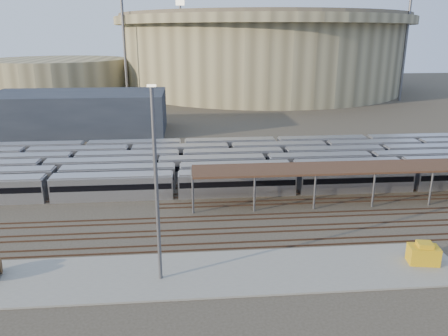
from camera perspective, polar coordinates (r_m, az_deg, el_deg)
The scene contains 13 objects.
ground at distance 60.63m, azimuth 3.60°, elevation -6.09°, with size 420.00×420.00×0.00m, color #383026.
apron at distance 46.74m, azimuth 0.16°, elevation -13.49°, with size 50.00×9.00×0.20m, color gray.
subway_trains at distance 78.29m, azimuth 6.44°, elevation 0.68°, with size 121.82×23.90×3.60m.
inspection_shed at distance 69.16m, azimuth 21.50°, elevation 0.07°, with size 60.30×6.00×5.30m.
empty_tracks at distance 56.10m, azimuth 4.37°, elevation -8.02°, with size 170.00×9.62×0.18m.
stadium at distance 198.03m, azimuth 4.91°, elevation 15.02°, with size 124.00×124.00×32.50m.
secondary_arena at distance 192.75m, azimuth -20.88°, elevation 11.10°, with size 56.00×56.00×14.00m, color #968C65.
service_building at distance 114.70m, azimuth -18.38°, elevation 6.85°, with size 42.00×20.00×10.00m, color #1E232D.
floodlight_0 at distance 166.41m, azimuth -12.90°, elevation 15.69°, with size 4.00×1.00×38.40m.
floodlight_2 at distance 173.85m, azimuth 22.66°, elevation 14.89°, with size 4.00×1.00×38.40m.
floodlight_3 at distance 215.03m, azimuth -5.63°, elevation 16.29°, with size 4.00×1.00×38.40m.
yard_light_pole at distance 41.89m, azimuth -8.82°, elevation -2.49°, with size 0.80×0.36×19.43m.
yellow_equipment at distance 52.43m, azimuth 24.58°, elevation -10.26°, with size 3.09×1.93×1.93m, color #C59512.
Camera 1 is at (-8.66, -55.00, 24.00)m, focal length 35.00 mm.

